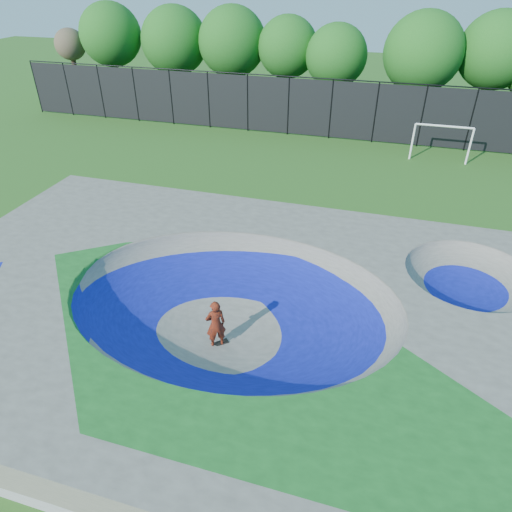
{
  "coord_description": "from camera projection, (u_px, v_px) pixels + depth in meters",
  "views": [
    {
      "loc": [
        4.03,
        -10.98,
        10.46
      ],
      "look_at": [
        -0.08,
        3.0,
        1.1
      ],
      "focal_mm": 32.0,
      "sensor_mm": 36.0,
      "label": 1
    }
  ],
  "objects": [
    {
      "name": "soccer_goal",
      "position": [
        442.0,
        137.0,
        27.74
      ],
      "size": [
        3.46,
        0.12,
        2.29
      ],
      "color": "white",
      "rests_on": "ground"
    },
    {
      "name": "skater",
      "position": [
        216.0,
        324.0,
        14.36
      ],
      "size": [
        0.77,
        0.72,
        1.78
      ],
      "primitive_type": "imported",
      "rotation": [
        0.0,
        0.0,
        3.75
      ],
      "color": "#B92F0E",
      "rests_on": "ground"
    },
    {
      "name": "skateboard",
      "position": [
        217.0,
        344.0,
        14.82
      ],
      "size": [
        0.72,
        0.69,
        0.05
      ],
      "primitive_type": "cube",
      "rotation": [
        0.0,
        0.0,
        0.75
      ],
      "color": "black",
      "rests_on": "ground"
    },
    {
      "name": "ground",
      "position": [
        233.0,
        329.0,
        15.47
      ],
      "size": [
        120.0,
        120.0,
        0.0
      ],
      "primitive_type": "plane",
      "color": "#255517",
      "rests_on": "ground"
    },
    {
      "name": "skate_deck",
      "position": [
        233.0,
        312.0,
        15.06
      ],
      "size": [
        22.0,
        14.0,
        1.5
      ],
      "primitive_type": "cube",
      "color": "gray",
      "rests_on": "ground"
    },
    {
      "name": "fence",
      "position": [
        331.0,
        108.0,
        31.29
      ],
      "size": [
        48.09,
        0.09,
        4.04
      ],
      "color": "black",
      "rests_on": "ground"
    },
    {
      "name": "treeline",
      "position": [
        389.0,
        51.0,
        33.04
      ],
      "size": [
        51.27,
        7.87,
        8.06
      ],
      "color": "#463023",
      "rests_on": "ground"
    }
  ]
}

